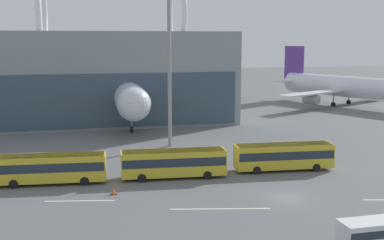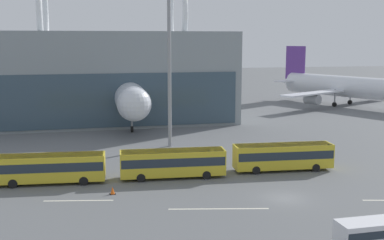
{
  "view_description": "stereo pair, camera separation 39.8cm",
  "coord_description": "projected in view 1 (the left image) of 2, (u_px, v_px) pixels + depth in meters",
  "views": [
    {
      "loc": [
        -19.94,
        -44.1,
        16.1
      ],
      "look_at": [
        -3.96,
        26.21,
        4.0
      ],
      "focal_mm": 45.0,
      "sensor_mm": 36.0,
      "label": 1
    },
    {
      "loc": [
        -19.55,
        -44.19,
        16.1
      ],
      "look_at": [
        -3.96,
        26.21,
        4.0
      ],
      "focal_mm": 45.0,
      "sensor_mm": 36.0,
      "label": 2
    }
  ],
  "objects": [
    {
      "name": "shuttle_bus_2",
      "position": [
        284.0,
        155.0,
        59.67
      ],
      "size": [
        12.42,
        3.52,
        3.29
      ],
      "rotation": [
        0.0,
        0.0,
        -0.07
      ],
      "color": "gold",
      "rests_on": "ground_plane"
    },
    {
      "name": "lane_stripe_4",
      "position": [
        53.0,
        177.0,
        57.16
      ],
      "size": [
        9.42,
        0.66,
        0.01
      ],
      "primitive_type": "cube",
      "rotation": [
        0.0,
        0.0,
        -0.04
      ],
      "color": "silver",
      "rests_on": "ground_plane"
    },
    {
      "name": "service_van_crossing",
      "position": [
        372.0,
        233.0,
        36.92
      ],
      "size": [
        5.18,
        2.29,
        2.43
      ],
      "rotation": [
        0.0,
        0.0,
        0.02
      ],
      "color": "silver",
      "rests_on": "ground_plane"
    },
    {
      "name": "floodlight_mast",
      "position": [
        169.0,
        13.0,
        70.16
      ],
      "size": [
        2.71,
        2.71,
        29.66
      ],
      "color": "gray",
      "rests_on": "ground_plane"
    },
    {
      "name": "traffic_cone_0",
      "position": [
        114.0,
        191.0,
        50.55
      ],
      "size": [
        0.64,
        0.64,
        0.82
      ],
      "color": "black",
      "rests_on": "ground_plane"
    },
    {
      "name": "airliner_at_gate_far",
      "position": [
        125.0,
        92.0,
        96.91
      ],
      "size": [
        40.12,
        44.52,
        15.98
      ],
      "rotation": [
        0.0,
        0.0,
        -1.59
      ],
      "color": "silver",
      "rests_on": "ground_plane"
    },
    {
      "name": "shuttle_bus_0",
      "position": [
        51.0,
        167.0,
        54.07
      ],
      "size": [
        12.45,
        3.72,
        3.29
      ],
      "rotation": [
        0.0,
        0.0,
        -0.08
      ],
      "color": "gold",
      "rests_on": "ground_plane"
    },
    {
      "name": "lane_stripe_2",
      "position": [
        80.0,
        201.0,
        48.56
      ],
      "size": [
        6.95,
        1.52,
        0.01
      ],
      "primitive_type": "cube",
      "rotation": [
        0.0,
        0.0,
        -0.18
      ],
      "color": "silver",
      "rests_on": "ground_plane"
    },
    {
      "name": "shuttle_bus_1",
      "position": [
        174.0,
        162.0,
        56.39
      ],
      "size": [
        12.42,
        3.55,
        3.29
      ],
      "rotation": [
        0.0,
        0.0,
        -0.07
      ],
      "color": "gold",
      "rests_on": "ground_plane"
    },
    {
      "name": "lane_stripe_1",
      "position": [
        220.0,
        209.0,
        46.27
      ],
      "size": [
        9.55,
        2.17,
        0.01
      ],
      "primitive_type": "cube",
      "rotation": [
        0.0,
        0.0,
        -0.2
      ],
      "color": "silver",
      "rests_on": "ground_plane"
    },
    {
      "name": "ground_plane",
      "position": [
        286.0,
        198.0,
        49.44
      ],
      "size": [
        440.0,
        440.0,
        0.0
      ],
      "primitive_type": "plane",
      "color": "slate"
    },
    {
      "name": "airliner_parked_remote",
      "position": [
        345.0,
        87.0,
        117.37
      ],
      "size": [
        40.28,
        39.32,
        14.38
      ],
      "rotation": [
        0.0,
        0.0,
        5.18
      ],
      "color": "silver",
      "rests_on": "ground_plane"
    }
  ]
}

